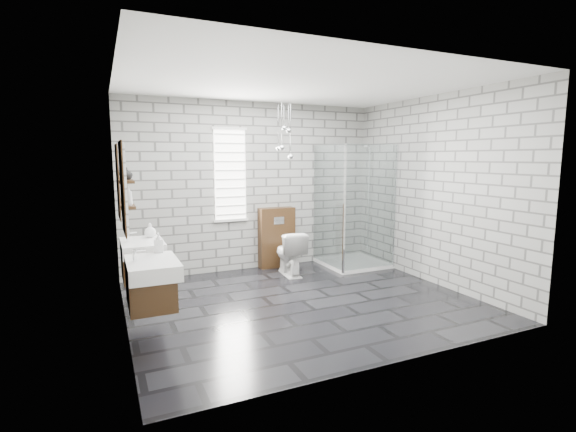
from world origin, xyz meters
TOP-DOWN VIEW (x-y plane):
  - floor at (0.00, 0.00)m, footprint 4.20×3.60m
  - ceiling at (0.00, 0.00)m, footprint 4.20×3.60m
  - wall_back at (0.00, 1.81)m, footprint 4.20×0.02m
  - wall_front at (0.00, -1.81)m, footprint 4.20×0.02m
  - wall_left at (-2.11, 0.00)m, footprint 0.02×3.60m
  - wall_right at (2.11, 0.00)m, footprint 0.02×3.60m
  - vanity_left at (-1.91, -0.53)m, footprint 0.47×0.70m
  - vanity_right at (-1.91, 0.48)m, footprint 0.47×0.70m
  - shelf_lower at (-2.03, -0.05)m, footprint 0.14×0.30m
  - shelf_upper at (-2.03, -0.05)m, footprint 0.14×0.30m
  - window at (-0.40, 1.78)m, footprint 0.56×0.05m
  - cistern_panel at (0.36, 1.70)m, footprint 0.60×0.20m
  - flush_plate at (0.36, 1.60)m, footprint 0.18×0.01m
  - shower_enclosure at (1.50, 1.18)m, footprint 1.00×1.00m
  - pendant_cluster at (0.36, 1.38)m, footprint 0.27×0.26m
  - toilet at (0.36, 1.18)m, footprint 0.44×0.71m
  - soap_bottle_a at (-1.76, -0.21)m, footprint 0.10×0.11m
  - soap_bottle_b at (-1.75, 0.68)m, footprint 0.15×0.15m
  - soap_bottle_c at (-2.02, -0.07)m, footprint 0.08×0.08m
  - vase at (-2.02, 0.05)m, footprint 0.16×0.16m

SIDE VIEW (x-z plane):
  - floor at x=0.00m, z-range -0.02..0.00m
  - toilet at x=0.36m, z-range 0.00..0.69m
  - cistern_panel at x=0.36m, z-range 0.00..1.00m
  - shower_enclosure at x=1.50m, z-range -0.51..1.52m
  - vanity_left at x=-1.91m, z-range -0.03..1.54m
  - vanity_right at x=-1.91m, z-range -0.03..1.54m
  - flush_plate at x=0.36m, z-range 0.74..0.86m
  - soap_bottle_b at x=-1.75m, z-range 0.85..1.03m
  - soap_bottle_a at x=-1.76m, z-range 0.85..1.05m
  - shelf_lower at x=-2.03m, z-range 1.31..1.33m
  - wall_back at x=0.00m, z-range 0.00..2.70m
  - wall_front at x=0.00m, z-range 0.00..2.70m
  - wall_left at x=-2.11m, z-range 0.00..2.70m
  - wall_right at x=2.11m, z-range 0.00..2.70m
  - soap_bottle_c at x=-2.02m, z-range 1.33..1.54m
  - window at x=-0.40m, z-range 0.81..2.29m
  - shelf_upper at x=-2.03m, z-range 1.57..1.59m
  - vase at x=-2.02m, z-range 1.59..1.72m
  - pendant_cluster at x=0.36m, z-range 1.61..2.52m
  - ceiling at x=0.00m, z-range 2.70..2.72m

